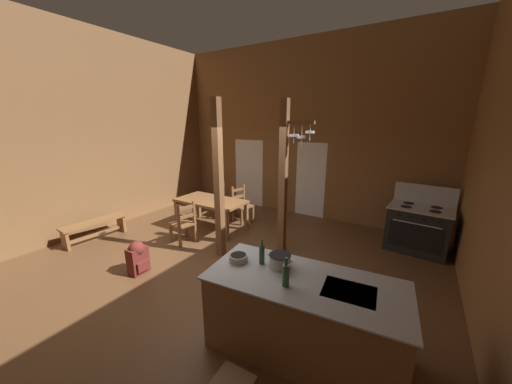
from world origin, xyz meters
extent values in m
cube|color=brown|center=(0.00, 0.00, -0.05)|extent=(8.18, 7.92, 0.10)
cube|color=brown|center=(0.00, 3.63, 2.33)|extent=(8.18, 0.14, 4.66)
cube|color=brown|center=(-3.76, 0.00, 2.33)|extent=(0.14, 7.92, 4.66)
cube|color=white|center=(-1.66, 3.55, 1.02)|extent=(1.00, 0.01, 2.05)
cube|color=white|center=(0.37, 3.55, 1.02)|extent=(0.84, 0.01, 2.05)
cube|color=brown|center=(1.96, -0.90, 0.45)|extent=(2.18, 1.10, 0.91)
cube|color=#B7BABF|center=(1.96, -0.90, 0.92)|extent=(2.24, 1.17, 0.02)
cube|color=black|center=(2.43, -0.85, 0.93)|extent=(0.56, 0.45, 0.00)
cube|color=black|center=(1.91, -0.47, 0.05)|extent=(1.99, 0.23, 0.10)
cube|color=black|center=(3.02, 2.71, 0.45)|extent=(1.17, 0.86, 0.90)
cube|color=black|center=(2.98, 2.33, 0.42)|extent=(0.93, 0.10, 0.52)
cylinder|color=#B7BABF|center=(2.98, 2.31, 0.70)|extent=(0.82, 0.10, 0.02)
cube|color=#B7BABF|center=(3.02, 2.71, 0.92)|extent=(1.21, 0.91, 0.03)
cube|color=#B7BABF|center=(3.06, 3.07, 1.12)|extent=(1.14, 0.15, 0.40)
cylinder|color=black|center=(3.25, 2.54, 0.94)|extent=(0.22, 0.22, 0.01)
cylinder|color=black|center=(2.76, 2.59, 0.94)|extent=(0.22, 0.22, 0.01)
cylinder|color=black|center=(3.28, 2.84, 0.94)|extent=(0.22, 0.22, 0.01)
cylinder|color=black|center=(2.79, 2.89, 0.94)|extent=(0.22, 0.22, 0.01)
cylinder|color=black|center=(3.31, 2.28, 0.82)|extent=(0.05, 0.03, 0.04)
cylinder|color=black|center=(3.09, 2.31, 0.82)|extent=(0.05, 0.03, 0.04)
cylinder|color=black|center=(2.87, 2.33, 0.82)|extent=(0.05, 0.03, 0.04)
cylinder|color=black|center=(2.65, 2.35, 0.82)|extent=(0.05, 0.03, 0.04)
cube|color=brown|center=(0.63, 1.28, 1.51)|extent=(0.14, 0.14, 3.01)
cube|color=brown|center=(0.88, 1.28, 2.58)|extent=(0.65, 0.08, 0.06)
cylinder|color=#B7BABF|center=(0.83, 1.28, 2.48)|extent=(0.01, 0.01, 0.21)
cylinder|color=#B7BABF|center=(0.83, 1.28, 2.35)|extent=(0.18, 0.18, 0.04)
cylinder|color=#B7BABF|center=(0.83, 1.28, 2.27)|extent=(0.02, 0.02, 0.14)
cylinder|color=#B7BABF|center=(0.98, 1.28, 2.46)|extent=(0.01, 0.01, 0.24)
cylinder|color=#B7BABF|center=(0.98, 1.28, 2.32)|extent=(0.17, 0.17, 0.04)
cylinder|color=#B7BABF|center=(0.98, 1.28, 2.24)|extent=(0.02, 0.02, 0.14)
cylinder|color=#B7BABF|center=(1.13, 1.28, 2.51)|extent=(0.01, 0.01, 0.15)
cylinder|color=#B7BABF|center=(1.13, 1.28, 2.42)|extent=(0.16, 0.16, 0.04)
cylinder|color=#B7BABF|center=(1.13, 1.28, 2.34)|extent=(0.02, 0.02, 0.14)
cube|color=brown|center=(-0.29, 0.42, 1.51)|extent=(0.14, 0.14, 3.01)
cube|color=brown|center=(1.67, -1.83, 0.28)|extent=(0.37, 0.30, 0.04)
cube|color=brown|center=(-1.37, 1.39, 0.71)|extent=(1.70, 0.91, 0.06)
cube|color=brown|center=(-2.16, 1.78, 0.34)|extent=(0.08, 0.08, 0.68)
cube|color=brown|center=(-0.58, 1.77, 0.34)|extent=(0.08, 0.08, 0.68)
cube|color=brown|center=(-2.16, 1.00, 0.34)|extent=(0.08, 0.08, 0.68)
cube|color=brown|center=(-0.58, 0.99, 0.34)|extent=(0.08, 0.08, 0.68)
cube|color=brown|center=(-0.96, 2.17, 0.43)|extent=(0.55, 0.55, 0.04)
cube|color=brown|center=(-0.72, 2.30, 0.21)|extent=(0.06, 0.06, 0.41)
cube|color=brown|center=(-0.83, 1.94, 0.21)|extent=(0.06, 0.06, 0.41)
cube|color=brown|center=(-1.09, 2.41, 0.47)|extent=(0.06, 0.06, 0.95)
cube|color=brown|center=(-1.20, 2.05, 0.47)|extent=(0.06, 0.06, 0.95)
cube|color=brown|center=(-1.14, 2.23, 0.84)|extent=(0.15, 0.37, 0.07)
cube|color=brown|center=(-1.14, 2.23, 0.65)|extent=(0.15, 0.37, 0.07)
cube|color=brown|center=(-1.38, 0.45, 0.43)|extent=(0.53, 0.53, 0.04)
cube|color=brown|center=(-1.61, 0.30, 0.21)|extent=(0.06, 0.06, 0.41)
cube|color=brown|center=(-1.52, 0.67, 0.21)|extent=(0.06, 0.06, 0.41)
cube|color=brown|center=(-1.24, 0.22, 0.47)|extent=(0.06, 0.06, 0.95)
cube|color=brown|center=(-1.15, 0.59, 0.47)|extent=(0.06, 0.06, 0.95)
cube|color=brown|center=(-1.19, 0.40, 0.84)|extent=(0.12, 0.38, 0.07)
cube|color=brown|center=(-1.19, 0.40, 0.65)|extent=(0.12, 0.38, 0.07)
cube|color=brown|center=(-1.62, 2.29, 0.43)|extent=(0.49, 0.49, 0.04)
cube|color=brown|center=(-1.45, 2.50, 0.21)|extent=(0.06, 0.06, 0.41)
cube|color=brown|center=(-1.41, 2.12, 0.21)|extent=(0.06, 0.06, 0.41)
cube|color=brown|center=(-1.83, 2.46, 0.47)|extent=(0.06, 0.06, 0.95)
cube|color=brown|center=(-1.78, 2.08, 0.47)|extent=(0.06, 0.06, 0.95)
cube|color=brown|center=(-1.81, 2.27, 0.84)|extent=(0.08, 0.38, 0.07)
cube|color=brown|center=(-1.81, 2.27, 0.65)|extent=(0.08, 0.38, 0.07)
cube|color=brown|center=(-3.17, -0.50, 0.42)|extent=(0.45, 1.34, 0.04)
cube|color=brown|center=(-3.21, -1.10, 0.20)|extent=(0.31, 0.08, 0.40)
cube|color=brown|center=(-3.12, 0.09, 0.20)|extent=(0.31, 0.08, 0.40)
cube|color=brown|center=(-3.17, -0.50, 0.12)|extent=(0.14, 1.12, 0.06)
cube|color=maroon|center=(-1.12, -0.86, 0.24)|extent=(0.22, 0.32, 0.48)
cube|color=maroon|center=(-0.99, -0.86, 0.17)|extent=(0.06, 0.22, 0.17)
cylinder|color=black|center=(-1.24, -0.76, 0.24)|extent=(0.04, 0.04, 0.38)
cylinder|color=black|center=(-1.24, -0.95, 0.24)|extent=(0.04, 0.04, 0.38)
sphere|color=maroon|center=(-1.12, -0.86, 0.46)|extent=(0.27, 0.27, 0.27)
cylinder|color=#B7BABF|center=(1.61, -0.79, 1.00)|extent=(0.25, 0.25, 0.15)
cylinder|color=black|center=(1.61, -0.79, 1.08)|extent=(0.26, 0.26, 0.01)
cylinder|color=#B7BABF|center=(1.47, -0.79, 1.04)|extent=(0.05, 0.02, 0.02)
cylinder|color=#B7BABF|center=(1.75, -0.79, 1.04)|extent=(0.05, 0.02, 0.02)
cylinder|color=#B2A893|center=(1.11, -0.94, 0.97)|extent=(0.23, 0.23, 0.08)
cylinder|color=black|center=(1.11, -0.94, 1.01)|extent=(0.19, 0.19, 0.00)
cylinder|color=#2D5638|center=(1.39, -0.84, 1.05)|extent=(0.07, 0.07, 0.24)
cylinder|color=#2D5638|center=(1.39, -0.84, 1.21)|extent=(0.03, 0.03, 0.08)
cylinder|color=#2D5638|center=(1.83, -1.10, 1.05)|extent=(0.07, 0.07, 0.24)
cylinder|color=#2D5638|center=(1.83, -1.10, 1.21)|extent=(0.03, 0.03, 0.08)
camera|label=1|loc=(2.85, -3.36, 2.61)|focal=18.70mm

